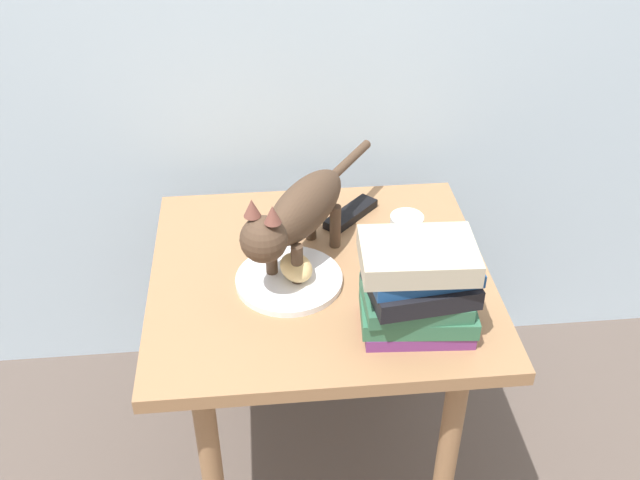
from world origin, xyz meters
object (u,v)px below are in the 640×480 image
bread_roll (296,267)px  book_stack (418,288)px  candle_jar (406,235)px  side_table (320,304)px  tv_remote (351,214)px  cat (297,214)px  plate (289,280)px

bread_roll → book_stack: size_ratio=0.36×
bread_roll → book_stack: book_stack is taller
candle_jar → side_table: bearing=-162.5°
bread_roll → tv_remote: 0.27m
cat → tv_remote: (0.13, 0.17, -0.12)m
side_table → cat: bearing=156.5°
bread_roll → tv_remote: bearing=58.1°
bread_roll → cat: 0.11m
bread_roll → candle_jar: candle_jar is taller
side_table → tv_remote: 0.23m
side_table → plate: (-0.07, -0.03, 0.09)m
book_stack → candle_jar: book_stack is taller
book_stack → bread_roll: bearing=143.4°
cat → plate: bearing=-114.8°
side_table → bread_roll: size_ratio=8.70×
candle_jar → tv_remote: bearing=126.9°
side_table → book_stack: size_ratio=3.13×
bread_roll → candle_jar: 0.26m
plate → bread_roll: 0.04m
plate → book_stack: 0.29m
bread_roll → side_table: bearing=32.2°
side_table → tv_remote: (0.09, 0.19, 0.10)m
cat → candle_jar: 0.25m
plate → tv_remote: bearing=55.2°
book_stack → candle_jar: size_ratio=2.62×
book_stack → tv_remote: 0.40m
bread_roll → tv_remote: (0.14, 0.22, -0.03)m
candle_jar → tv_remote: candle_jar is taller
side_table → bread_roll: bearing=-147.8°
bread_roll → tv_remote: size_ratio=0.53×
book_stack → cat: bearing=134.3°
side_table → book_stack: 0.31m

